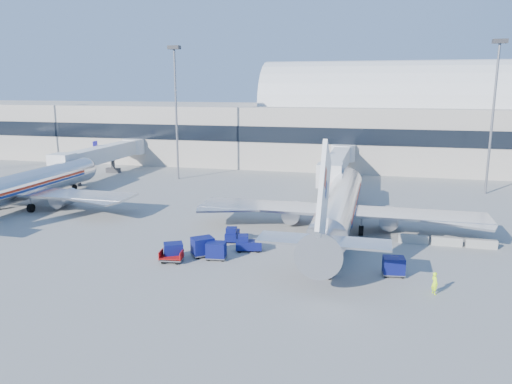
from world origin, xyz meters
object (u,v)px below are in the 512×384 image
(tug_right, at_px, (324,244))
(tug_lead, at_px, (248,244))
(barrier_near, at_px, (413,239))
(cart_train_c, at_px, (174,251))
(cart_train_b, at_px, (203,246))
(barrier_far, at_px, (481,244))
(jetbridge_mid, at_px, (106,154))
(cart_train_a, at_px, (216,250))
(tug_left, at_px, (232,234))
(airliner_mid, at_px, (17,188))
(barrier_mid, at_px, (447,241))
(airliner_main, at_px, (339,206))
(mast_east, at_px, (495,95))
(mast_west, at_px, (176,93))
(cart_solo_far, at_px, (394,266))
(jetbridge_near, at_px, (338,162))
(ramp_worker, at_px, (435,283))
(cart_solo_near, at_px, (322,266))
(cart_open_red, at_px, (172,258))

(tug_right, bearing_deg, tug_lead, -121.14)
(barrier_near, distance_m, cart_train_c, 24.70)
(tug_right, xyz_separation_m, cart_train_b, (-11.21, -4.32, 0.25))
(tug_right, bearing_deg, barrier_far, 62.40)
(jetbridge_mid, distance_m, tug_lead, 50.79)
(cart_train_a, bearing_deg, tug_left, 85.19)
(airliner_mid, bearing_deg, barrier_mid, -2.69)
(airliner_main, distance_m, cart_train_b, 16.75)
(airliner_mid, bearing_deg, mast_east, 22.35)
(barrier_mid, bearing_deg, mast_west, 145.86)
(barrier_near, xyz_separation_m, cart_solo_far, (-2.17, -9.88, 0.44))
(barrier_near, bearing_deg, tug_right, -151.30)
(jetbridge_near, distance_m, ramp_worker, 43.50)
(cart_train_b, relative_size, ramp_worker, 1.46)
(airliner_main, relative_size, jetbridge_mid, 1.35)
(tug_lead, bearing_deg, jetbridge_near, 66.67)
(airliner_main, xyz_separation_m, barrier_near, (8.00, -2.51, -2.48))
(airliner_mid, height_order, jetbridge_mid, airliner_mid)
(barrier_near, xyz_separation_m, tug_right, (-8.71, -4.77, 0.29))
(tug_right, bearing_deg, mast_west, 176.88)
(mast_east, distance_m, cart_train_b, 50.85)
(airliner_main, xyz_separation_m, tug_right, (-0.71, -7.28, -2.19))
(tug_lead, distance_m, ramp_worker, 18.19)
(mast_west, relative_size, cart_train_b, 8.58)
(airliner_main, distance_m, ramp_worker, 18.06)
(cart_train_a, bearing_deg, cart_solo_near, -17.00)
(ramp_worker, bearing_deg, jetbridge_mid, 21.83)
(cart_train_b, xyz_separation_m, cart_train_c, (-2.34, -1.60, -0.13))
(jetbridge_mid, bearing_deg, airliner_main, -30.64)
(cart_open_red, bearing_deg, airliner_main, 36.52)
(mast_west, distance_m, barrier_near, 49.33)
(airliner_mid, bearing_deg, cart_train_a, -21.00)
(cart_train_c, bearing_deg, barrier_mid, -5.64)
(cart_solo_near, height_order, cart_open_red, cart_solo_near)
(barrier_near, relative_size, barrier_mid, 1.00)
(airliner_main, distance_m, cart_solo_far, 13.84)
(mast_west, height_order, tug_lead, mast_west)
(airliner_main, xyz_separation_m, cart_solo_far, (5.83, -12.38, -2.03))
(cart_open_red, bearing_deg, tug_left, 56.83)
(cart_train_a, height_order, cart_solo_near, cart_solo_near)
(barrier_near, relative_size, tug_right, 1.14)
(tug_lead, bearing_deg, ramp_worker, -35.14)
(mast_west, bearing_deg, jetbridge_mid, 176.79)
(mast_west, height_order, mast_east, same)
(mast_east, bearing_deg, cart_solo_near, -117.03)
(mast_west, bearing_deg, barrier_far, -32.12)
(cart_solo_near, bearing_deg, cart_train_a, 170.97)
(airliner_main, relative_size, cart_train_a, 18.26)
(mast_west, height_order, cart_open_red, mast_west)
(cart_train_a, xyz_separation_m, cart_train_c, (-3.89, -1.05, -0.03))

